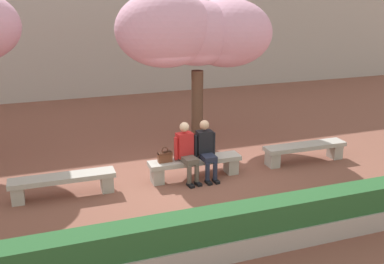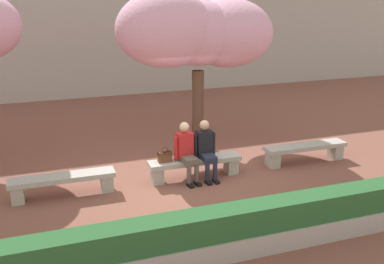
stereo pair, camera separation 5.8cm
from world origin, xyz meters
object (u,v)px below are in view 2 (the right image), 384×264
(stone_bench_center, at_px, (305,150))
(person_seated_right, at_px, (206,147))
(cherry_tree_main, at_px, (198,32))
(person_seated_left, at_px, (186,150))
(handbag, at_px, (165,156))
(stone_bench_west_end, at_px, (63,182))
(stone_bench_near_west, at_px, (195,164))

(stone_bench_center, distance_m, person_seated_right, 2.62)
(cherry_tree_main, bearing_deg, stone_bench_center, -47.13)
(person_seated_left, bearing_deg, cherry_tree_main, 64.07)
(handbag, height_order, cherry_tree_main, cherry_tree_main)
(handbag, xyz_separation_m, cherry_tree_main, (1.52, 2.10, 2.39))
(stone_bench_west_end, xyz_separation_m, stone_bench_center, (5.63, 0.00, 0.00))
(stone_bench_west_end, height_order, stone_bench_near_west, same)
(stone_bench_near_west, bearing_deg, person_seated_right, -13.03)
(stone_bench_near_west, height_order, cherry_tree_main, cherry_tree_main)
(person_seated_left, xyz_separation_m, cherry_tree_main, (1.06, 2.18, 2.27))
(person_seated_left, bearing_deg, handbag, 169.94)
(person_seated_left, height_order, cherry_tree_main, cherry_tree_main)
(stone_bench_west_end, bearing_deg, stone_bench_near_west, 0.00)
(stone_bench_near_west, relative_size, person_seated_right, 1.61)
(stone_bench_center, bearing_deg, cherry_tree_main, 132.87)
(stone_bench_near_west, height_order, stone_bench_center, same)
(person_seated_left, distance_m, person_seated_right, 0.45)
(person_seated_right, bearing_deg, handbag, 174.84)
(stone_bench_center, xyz_separation_m, person_seated_right, (-2.59, -0.05, 0.39))
(handbag, distance_m, cherry_tree_main, 3.52)
(person_seated_right, relative_size, cherry_tree_main, 0.31)
(stone_bench_center, xyz_separation_m, handbag, (-3.50, 0.03, 0.27))
(stone_bench_west_end, xyz_separation_m, person_seated_right, (3.05, -0.05, 0.39))
(stone_bench_center, height_order, cherry_tree_main, cherry_tree_main)
(handbag, relative_size, cherry_tree_main, 0.08)
(stone_bench_near_west, distance_m, cherry_tree_main, 3.51)
(person_seated_left, bearing_deg, stone_bench_west_end, 178.83)
(cherry_tree_main, bearing_deg, stone_bench_west_end, -149.81)
(stone_bench_center, bearing_deg, stone_bench_west_end, 180.00)
(stone_bench_near_west, height_order, person_seated_right, person_seated_right)
(stone_bench_west_end, distance_m, person_seated_left, 2.63)
(handbag, bearing_deg, stone_bench_center, -0.47)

